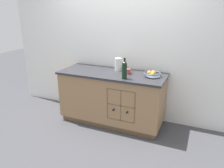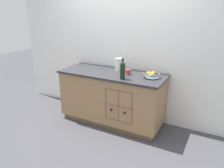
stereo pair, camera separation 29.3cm
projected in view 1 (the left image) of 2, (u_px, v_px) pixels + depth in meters
ground_plane at (112, 121)px, 3.83m from camera, size 14.00×14.00×0.00m
back_wall at (121, 45)px, 3.75m from camera, size 4.40×0.06×2.55m
kitchen_island at (112, 97)px, 3.68m from camera, size 1.74×0.70×0.88m
fruit_bowl at (152, 74)px, 3.34m from camera, size 0.26×0.26×0.08m
white_pitcher at (118, 64)px, 3.65m from camera, size 0.17×0.12×0.21m
ceramic_mug at (128, 71)px, 3.47m from camera, size 0.11×0.08×0.08m
standing_wine_bottle at (124, 70)px, 3.20m from camera, size 0.08×0.08×0.31m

